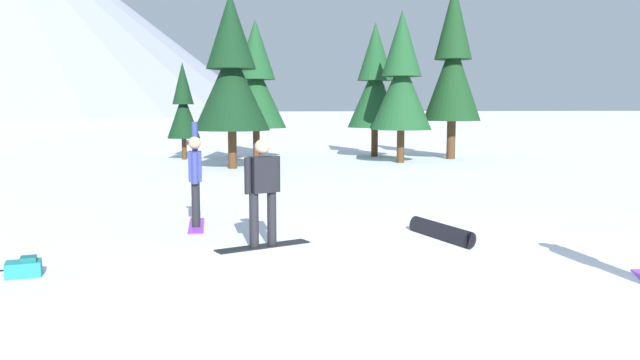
{
  "coord_description": "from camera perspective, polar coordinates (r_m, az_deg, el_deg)",
  "views": [
    {
      "loc": [
        -4.04,
        -7.11,
        2.23
      ],
      "look_at": [
        -0.52,
        3.07,
        1.0
      ],
      "focal_mm": 35.38,
      "sensor_mm": 36.0,
      "label": 1
    }
  ],
  "objects": [
    {
      "name": "backpack_teal",
      "position": [
        9.35,
        -25.21,
        -7.21
      ],
      "size": [
        0.53,
        0.33,
        0.26
      ],
      "color": "#1E7A7F",
      "rests_on": "ground_plane"
    },
    {
      "name": "pine_tree_young",
      "position": [
        29.24,
        5.01,
        8.66
      ],
      "size": [
        2.5,
        2.5,
        6.12
      ],
      "color": "#472D19",
      "rests_on": "ground_plane"
    },
    {
      "name": "snowboarder_midground",
      "position": [
        10.12,
        -5.21,
        -0.96
      ],
      "size": [
        1.62,
        0.64,
        1.74
      ],
      "color": "black",
      "rests_on": "ground_plane"
    },
    {
      "name": "pine_tree_slender",
      "position": [
        28.42,
        11.93,
        10.24
      ],
      "size": [
        2.49,
        2.49,
        7.62
      ],
      "color": "#472D19",
      "rests_on": "ground_plane"
    },
    {
      "name": "loose_snowboard_far_spare",
      "position": [
        10.99,
        10.87,
        -4.57
      ],
      "size": [
        0.27,
        1.91,
        0.27
      ],
      "color": "black",
      "rests_on": "ground_plane"
    },
    {
      "name": "pine_tree_broad",
      "position": [
        23.56,
        -8.03,
        9.55
      ],
      "size": [
        2.8,
        2.8,
        6.42
      ],
      "color": "#472D19",
      "rests_on": "ground_plane"
    },
    {
      "name": "pine_tree_leaning",
      "position": [
        28.43,
        -5.84,
        8.74
      ],
      "size": [
        2.7,
        2.7,
        6.14
      ],
      "color": "#472D19",
      "rests_on": "ground_plane"
    },
    {
      "name": "pine_tree_short",
      "position": [
        26.02,
        7.38,
        8.95
      ],
      "size": [
        2.5,
        2.5,
        6.16
      ],
      "color": "#472D19",
      "rests_on": "ground_plane"
    },
    {
      "name": "pine_tree_twin",
      "position": [
        28.09,
        -12.27,
        6.49
      ],
      "size": [
        1.42,
        1.42,
        4.21
      ],
      "color": "#472D19",
      "rests_on": "ground_plane"
    },
    {
      "name": "ground_plane",
      "position": [
        8.48,
        10.26,
        -8.85
      ],
      "size": [
        800.0,
        800.0,
        0.0
      ],
      "primitive_type": "plane",
      "color": "silver"
    },
    {
      "name": "snowboarder_background",
      "position": [
        12.07,
        -11.21,
        0.19
      ],
      "size": [
        0.53,
        1.62,
        1.97
      ],
      "color": "#993FD8",
      "rests_on": "ground_plane"
    }
  ]
}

